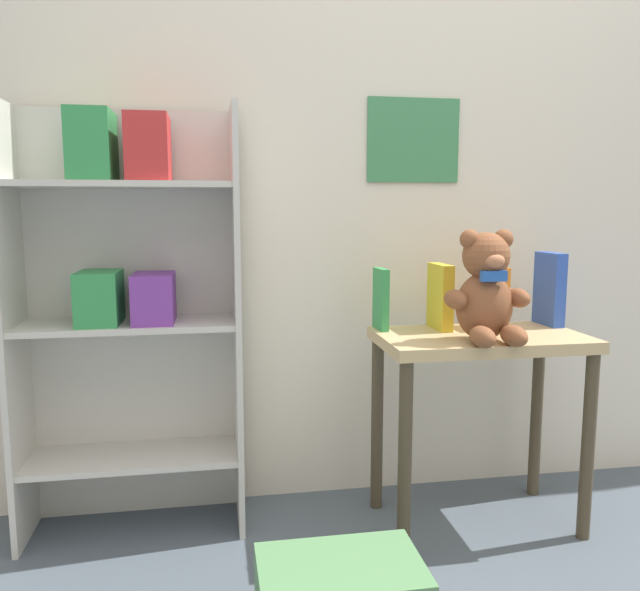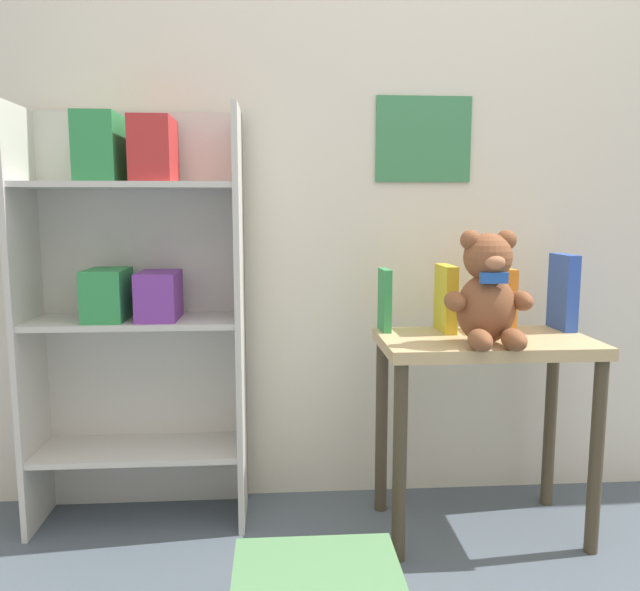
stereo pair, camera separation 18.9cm
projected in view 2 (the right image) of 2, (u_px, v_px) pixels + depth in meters
The scene contains 8 objects.
wall_back at pixel (421, 137), 2.12m from camera, with size 4.80×0.07×2.50m.
bookshelf_side at pixel (136, 289), 1.98m from camera, with size 0.67×0.27×1.32m.
display_table at pixel (484, 374), 1.91m from camera, with size 0.64×0.37×0.62m.
teddy_bear at pixel (488, 293), 1.78m from camera, with size 0.25×0.23×0.33m.
book_standing_green at pixel (385, 300), 1.99m from camera, with size 0.02×0.10×0.20m, color #33934C.
book_standing_yellow at pixel (446, 298), 1.98m from camera, with size 0.04×0.14×0.21m, color gold.
book_standing_orange at pixel (506, 300), 1.98m from camera, with size 0.03×0.12×0.20m, color orange.
book_standing_blue at pixel (563, 292), 2.01m from camera, with size 0.04×0.14×0.24m, color #2D51B7.
Camera 2 is at (-0.50, -0.83, 1.01)m, focal length 35.00 mm.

